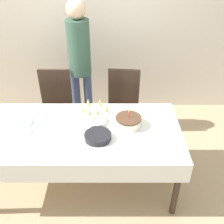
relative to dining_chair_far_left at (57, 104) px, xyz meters
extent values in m
plane|color=tan|center=(0.43, -0.81, -0.52)|extent=(12.00, 12.00, 0.00)
cube|color=silver|center=(0.43, 0.83, 0.83)|extent=(8.00, 0.05, 2.70)
cube|color=white|center=(0.43, -0.81, 0.19)|extent=(1.92, 0.95, 0.03)
cube|color=white|center=(0.43, -0.81, 0.10)|extent=(1.95, 0.98, 0.21)
cylinder|color=#38281E|center=(1.33, -1.22, -0.18)|extent=(0.06, 0.06, 0.69)
cylinder|color=#38281E|center=(-0.47, -0.39, -0.18)|extent=(0.06, 0.06, 0.69)
cylinder|color=#38281E|center=(1.33, -0.39, -0.18)|extent=(0.06, 0.06, 0.69)
cube|color=#38281E|center=(0.00, -0.08, -0.09)|extent=(0.42, 0.42, 0.04)
cube|color=#38281E|center=(0.00, 0.11, 0.18)|extent=(0.40, 0.04, 0.50)
cylinder|color=#38281E|center=(0.18, -0.26, -0.32)|extent=(0.04, 0.04, 0.41)
cylinder|color=#38281E|center=(-0.18, -0.26, -0.32)|extent=(0.04, 0.04, 0.41)
cylinder|color=#38281E|center=(0.18, 0.10, -0.32)|extent=(0.04, 0.04, 0.41)
cylinder|color=#38281E|center=(-0.18, 0.10, -0.32)|extent=(0.04, 0.04, 0.41)
cube|color=#38281E|center=(0.86, -0.08, -0.09)|extent=(0.45, 0.45, 0.04)
cube|color=#38281E|center=(0.88, 0.11, 0.18)|extent=(0.40, 0.06, 0.50)
cylinder|color=#38281E|center=(1.03, -0.28, -0.32)|extent=(0.04, 0.04, 0.41)
cylinder|color=#38281E|center=(0.67, -0.25, -0.32)|extent=(0.04, 0.04, 0.41)
cylinder|color=#38281E|center=(1.05, 0.08, -0.32)|extent=(0.04, 0.04, 0.41)
cylinder|color=#38281E|center=(0.70, 0.11, -0.32)|extent=(0.04, 0.04, 0.41)
cylinder|color=silver|center=(0.89, -0.73, 0.24)|extent=(0.25, 0.25, 0.08)
cylinder|color=#4C3323|center=(0.89, -0.73, 0.29)|extent=(0.26, 0.26, 0.02)
cylinder|color=#E53F3F|center=(0.89, -0.73, 0.33)|extent=(0.01, 0.01, 0.06)
sphere|color=#F9CC4C|center=(0.89, -0.73, 0.37)|extent=(0.01, 0.01, 0.01)
cylinder|color=silver|center=(0.54, -0.61, 0.20)|extent=(0.32, 0.32, 0.01)
cylinder|color=silver|center=(0.67, -0.62, 0.21)|extent=(0.05, 0.05, 0.00)
cylinder|color=silver|center=(0.67, -0.62, 0.25)|extent=(0.01, 0.01, 0.08)
cone|color=#E0CC72|center=(0.67, -0.62, 0.34)|extent=(0.04, 0.04, 0.08)
cylinder|color=silver|center=(0.60, -0.51, 0.21)|extent=(0.05, 0.05, 0.00)
cylinder|color=silver|center=(0.60, -0.51, 0.25)|extent=(0.01, 0.01, 0.08)
cone|color=#E0CC72|center=(0.60, -0.51, 0.34)|extent=(0.04, 0.04, 0.08)
cylinder|color=silver|center=(0.47, -0.51, 0.21)|extent=(0.05, 0.05, 0.00)
cylinder|color=silver|center=(0.47, -0.51, 0.25)|extent=(0.01, 0.01, 0.08)
cone|color=#E0CC72|center=(0.47, -0.51, 0.34)|extent=(0.04, 0.04, 0.08)
cylinder|color=silver|center=(0.43, -0.63, 0.21)|extent=(0.05, 0.05, 0.00)
cylinder|color=silver|center=(0.43, -0.63, 0.25)|extent=(0.01, 0.01, 0.08)
cone|color=#E0CC72|center=(0.43, -0.63, 0.34)|extent=(0.04, 0.04, 0.08)
cylinder|color=silver|center=(0.50, -0.68, 0.21)|extent=(0.05, 0.05, 0.00)
cylinder|color=silver|center=(0.50, -0.68, 0.25)|extent=(0.01, 0.01, 0.08)
cone|color=#E0CC72|center=(0.50, -0.68, 0.34)|extent=(0.04, 0.04, 0.08)
cylinder|color=silver|center=(0.58, -0.68, 0.21)|extent=(0.05, 0.05, 0.00)
cylinder|color=silver|center=(0.58, -0.68, 0.25)|extent=(0.01, 0.01, 0.08)
cone|color=#E0CC72|center=(0.58, -0.68, 0.34)|extent=(0.04, 0.04, 0.08)
cylinder|color=black|center=(0.59, -0.95, 0.20)|extent=(0.25, 0.25, 0.01)
cylinder|color=black|center=(0.59, -0.95, 0.21)|extent=(0.25, 0.25, 0.01)
cylinder|color=black|center=(0.59, -0.95, 0.22)|extent=(0.25, 0.25, 0.01)
cylinder|color=black|center=(0.59, -0.95, 0.23)|extent=(0.25, 0.25, 0.01)
cylinder|color=black|center=(0.59, -0.95, 0.23)|extent=(0.25, 0.25, 0.01)
cylinder|color=black|center=(0.59, -0.95, 0.24)|extent=(0.25, 0.25, 0.01)
cylinder|color=black|center=(0.59, -0.95, 0.25)|extent=(0.25, 0.25, 0.01)
cylinder|color=black|center=(0.59, -0.95, 0.25)|extent=(0.25, 0.25, 0.01)
cylinder|color=silver|center=(0.56, -0.70, 0.20)|extent=(0.21, 0.21, 0.01)
cylinder|color=silver|center=(0.56, -0.70, 0.21)|extent=(0.21, 0.21, 0.01)
cylinder|color=silver|center=(0.56, -0.70, 0.22)|extent=(0.21, 0.21, 0.01)
cylinder|color=silver|center=(0.56, -0.70, 0.23)|extent=(0.21, 0.21, 0.01)
cylinder|color=silver|center=(0.56, -0.70, 0.23)|extent=(0.21, 0.21, 0.01)
cylinder|color=silver|center=(0.56, -0.70, 0.24)|extent=(0.21, 0.21, 0.01)
cylinder|color=silver|center=(0.56, -0.70, 0.25)|extent=(0.21, 0.21, 0.01)
cube|color=silver|center=(0.97, -0.94, 0.20)|extent=(0.30, 0.09, 0.00)
cube|color=silver|center=(-0.14, -0.85, 0.21)|extent=(0.17, 0.07, 0.02)
cube|color=#8CC6E0|center=(-0.16, -0.69, 0.21)|extent=(0.15, 0.15, 0.01)
cylinder|color=#3F4C72|center=(0.24, 0.21, -0.10)|extent=(0.11, 0.11, 0.85)
cylinder|color=#3F4C72|center=(0.40, 0.21, -0.10)|extent=(0.11, 0.11, 0.85)
cylinder|color=#335142|center=(0.32, 0.21, 0.67)|extent=(0.28, 0.28, 0.67)
sphere|color=#D8B293|center=(0.32, 0.21, 1.12)|extent=(0.23, 0.23, 0.23)
camera|label=1|loc=(0.72, -2.86, 1.78)|focal=42.00mm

